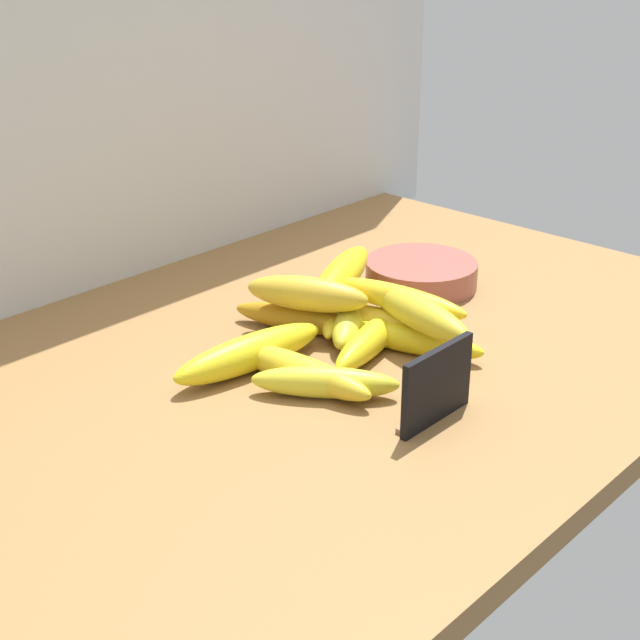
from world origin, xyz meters
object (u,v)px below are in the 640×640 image
fruit_bowl (421,274)px  banana_4 (341,304)px  banana_12 (417,312)px  banana_11 (342,275)px  banana_6 (302,318)px  banana_1 (372,339)px  banana_7 (250,353)px  chalkboard_sign (436,388)px  banana_9 (398,298)px  banana_2 (351,321)px  banana_8 (300,371)px  banana_5 (412,340)px  banana_3 (391,326)px  banana_10 (307,294)px  banana_0 (325,382)px

fruit_bowl → banana_4: size_ratio=0.75×
fruit_bowl → banana_12: (-17.65, -12.63, 3.54)cm
banana_11 → banana_12: (-2.89, -14.52, -0.07)cm
banana_6 → fruit_bowl: bearing=-5.4°
banana_1 → banana_7: size_ratio=0.87×
chalkboard_sign → banana_9: 19.83cm
chalkboard_sign → banana_7: chalkboard_sign is taller
fruit_bowl → banana_6: fruit_bowl is taller
banana_1 → banana_2: bearing=66.8°
banana_2 → banana_8: bearing=-161.5°
banana_6 → banana_2: bearing=-60.5°
banana_5 → chalkboard_sign: bearing=-133.8°
fruit_bowl → banana_4: fruit_bowl is taller
banana_9 → banana_12: (-1.23, -3.88, -0.30)cm
chalkboard_sign → banana_9: bearing=50.1°
fruit_bowl → banana_7: bearing=-178.1°
chalkboard_sign → banana_8: (-4.03, 15.70, -2.02)cm
banana_2 → banana_3: size_ratio=0.77×
banana_2 → banana_12: 9.88cm
banana_1 → banana_2: size_ratio=1.19×
banana_8 → banana_9: 17.15cm
fruit_bowl → banana_9: (-16.42, -8.74, 3.84)cm
banana_6 → banana_7: banana_7 is taller
chalkboard_sign → banana_11: (14.33, 25.77, 1.60)cm
banana_4 → banana_6: 6.84cm
banana_2 → banana_10: bearing=130.3°
banana_0 → banana_2: size_ratio=1.08×
chalkboard_sign → banana_4: bearing=61.5°
banana_0 → banana_12: bearing=-2.6°
banana_0 → banana_7: size_ratio=0.79×
banana_7 → banana_10: (11.70, 1.84, 3.33)cm
banana_6 → banana_8: (-10.95, -10.27, 0.18)cm
banana_4 → banana_7: (-18.90, -2.60, 0.49)cm
chalkboard_sign → banana_2: (10.06, 20.41, -1.91)cm
banana_8 → banana_12: bearing=-16.0°
banana_7 → banana_11: 20.01cm
banana_0 → banana_8: (0.01, 3.74, 0.07)cm
banana_5 → banana_9: banana_9 is taller
banana_11 → banana_8: bearing=-151.2°
chalkboard_sign → banana_8: bearing=104.4°
banana_0 → banana_6: size_ratio=0.92×
fruit_bowl → banana_10: (-22.56, 0.69, 3.64)cm
banana_1 → banana_2: 5.65cm
banana_7 → banana_8: 7.13cm
fruit_bowl → banana_10: 22.86cm
fruit_bowl → banana_11: bearing=172.7°
banana_7 → banana_10: size_ratio=1.32×
chalkboard_sign → banana_8: 16.33cm
banana_10 → banana_2: bearing=-49.7°
banana_9 → banana_12: 4.08cm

